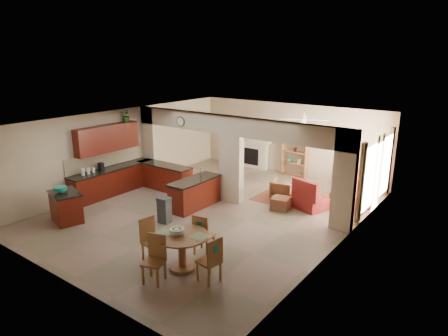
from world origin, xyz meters
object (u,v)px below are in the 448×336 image
Objects in this scene: kitchen_island at (66,207)px; dining_table at (182,247)px; sofa at (358,188)px; armchair at (283,189)px.

dining_table is (4.45, 0.02, 0.09)m from kitchen_island.
sofa is 3.75× the size of armchair.
kitchen_island reaches higher than dining_table.
armchair is at bearing 121.41° from sofa.
kitchen_island reaches higher than armchair.
dining_table is 5.31m from armchair.
kitchen_island is 6.72m from armchair.
armchair is (4.10, 5.32, -0.11)m from kitchen_island.
dining_table is at bearing 16.26° from kitchen_island.
dining_table is 0.44× the size of sofa.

